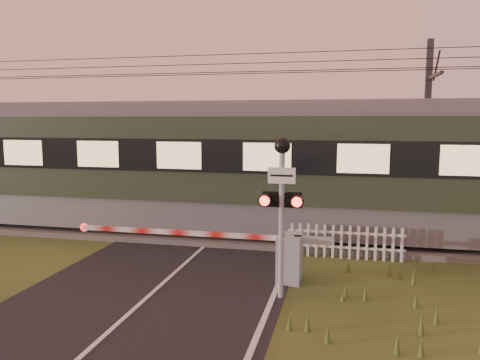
% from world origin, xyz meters
% --- Properties ---
extents(ground, '(160.00, 160.00, 0.00)m').
position_xyz_m(ground, '(0.00, 0.00, 0.00)').
color(ground, '#314319').
rests_on(ground, ground).
extents(road, '(6.00, 140.00, 0.03)m').
position_xyz_m(road, '(0.02, -0.23, 0.01)').
color(road, black).
rests_on(road, ground).
extents(track_bed, '(140.00, 3.40, 0.39)m').
position_xyz_m(track_bed, '(0.00, 6.50, 0.07)').
color(track_bed, '#47423D').
rests_on(track_bed, ground).
extents(overhead_wires, '(120.00, 0.62, 0.62)m').
position_xyz_m(overhead_wires, '(0.00, 6.50, 5.72)').
color(overhead_wires, black).
rests_on(overhead_wires, ground).
extents(boom_gate, '(6.76, 0.88, 1.17)m').
position_xyz_m(boom_gate, '(2.67, 2.42, 0.64)').
color(boom_gate, gray).
rests_on(boom_gate, ground).
extents(crossing_signal, '(0.91, 0.36, 3.59)m').
position_xyz_m(crossing_signal, '(2.92, 1.22, 2.47)').
color(crossing_signal, gray).
rests_on(crossing_signal, ground).
extents(picket_fence, '(3.32, 0.08, 0.97)m').
position_xyz_m(picket_fence, '(4.32, 4.60, 0.49)').
color(picket_fence, silver).
rests_on(picket_fence, ground).
extents(catenary_mast, '(0.21, 2.46, 6.73)m').
position_xyz_m(catenary_mast, '(7.00, 8.72, 3.50)').
color(catenary_mast, '#2D2D30').
rests_on(catenary_mast, ground).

